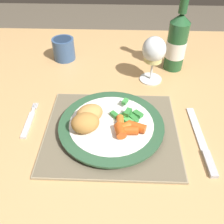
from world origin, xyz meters
name	(u,v)px	position (x,y,z in m)	size (l,w,h in m)	color
ground_plane	(114,220)	(0.00, 0.00, 0.00)	(6.00, 6.00, 0.00)	brown
dining_table	(115,125)	(0.00, 0.00, 0.64)	(1.11, 0.97, 0.74)	tan
placemat	(112,131)	(-0.01, -0.12, 0.74)	(0.32, 0.28, 0.01)	gray
dinner_plate	(111,126)	(-0.01, -0.11, 0.76)	(0.26, 0.26, 0.02)	white
breaded_croquettes	(87,118)	(-0.06, -0.12, 0.79)	(0.09, 0.11, 0.04)	#B77F3D
green_beans_pile	(127,115)	(0.03, -0.09, 0.77)	(0.09, 0.09, 0.02)	#338438
glazed_carrots	(126,128)	(0.03, -0.14, 0.78)	(0.08, 0.07, 0.02)	orange
fork	(29,122)	(-0.22, -0.09, 0.74)	(0.02, 0.13, 0.01)	silver
table_knife	(203,145)	(0.21, -0.15, 0.74)	(0.03, 0.22, 0.01)	silver
wine_glass	(154,52)	(0.11, 0.11, 0.84)	(0.07, 0.07, 0.14)	silver
bottle	(177,42)	(0.19, 0.19, 0.83)	(0.06, 0.06, 0.24)	#23562D
drinking_cup	(64,48)	(-0.18, 0.23, 0.78)	(0.07, 0.07, 0.07)	#385684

